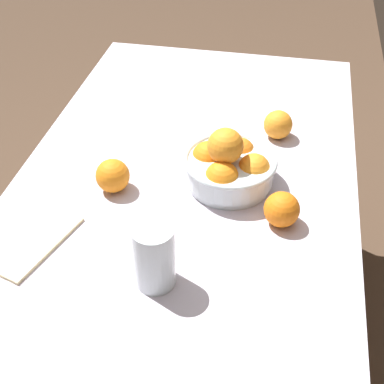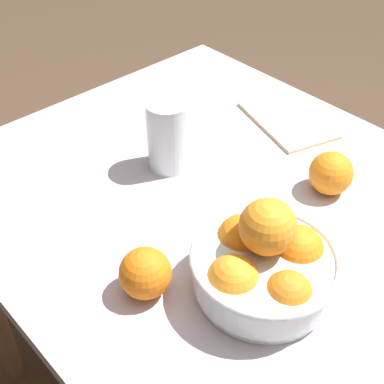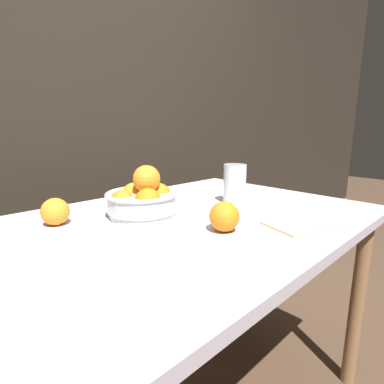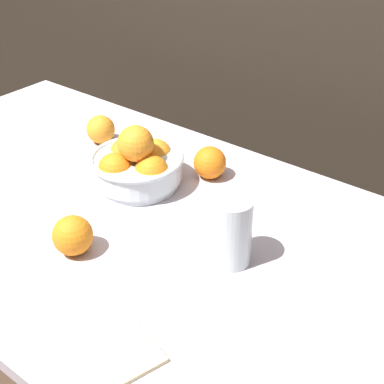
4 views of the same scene
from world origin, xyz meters
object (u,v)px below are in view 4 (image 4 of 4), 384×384
object	(u,v)px
juice_glass	(231,233)
orange_loose_front	(210,163)
fruit_bowl	(137,165)
orange_loose_aside	(101,129)
orange_loose_near_bowl	(73,235)

from	to	relation	value
juice_glass	orange_loose_front	xyz separation A→B (m)	(-0.22, 0.23, -0.03)
fruit_bowl	orange_loose_front	xyz separation A→B (m)	(0.12, 0.13, -0.01)
juice_glass	orange_loose_front	distance (m)	0.32
orange_loose_front	orange_loose_aside	xyz separation A→B (m)	(-0.34, -0.03, -0.00)
juice_glass	orange_loose_aside	distance (m)	0.60
juice_glass	orange_loose_front	bearing A→B (deg)	133.22
juice_glass	fruit_bowl	bearing A→B (deg)	163.54
orange_loose_aside	juice_glass	bearing A→B (deg)	-19.51
fruit_bowl	orange_loose_aside	bearing A→B (deg)	156.23
orange_loose_near_bowl	orange_loose_aside	xyz separation A→B (m)	(-0.30, 0.37, -0.00)
juice_glass	orange_loose_aside	bearing A→B (deg)	160.49
fruit_bowl	juice_glass	size ratio (longest dim) A/B	1.58
fruit_bowl	orange_loose_near_bowl	size ratio (longest dim) A/B	2.76
orange_loose_near_bowl	orange_loose_aside	size ratio (longest dim) A/B	1.04
juice_glass	orange_loose_near_bowl	bearing A→B (deg)	-147.05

